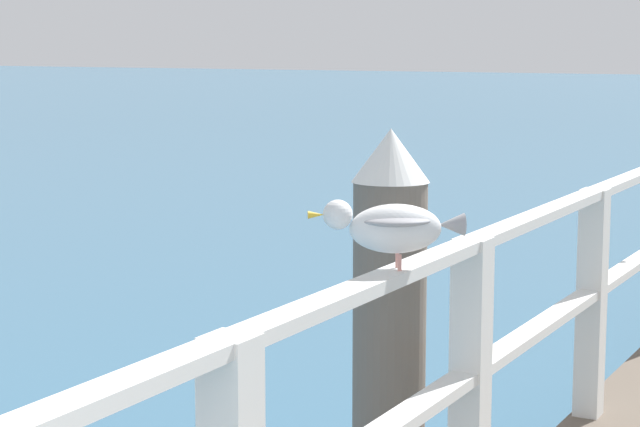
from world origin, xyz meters
TOP-DOWN VIEW (x-y plane):
  - dock_piling_near at (-1.43, 4.06)m, footprint 0.29×0.29m
  - seagull_foreground at (-1.06, 3.28)m, footprint 0.42×0.30m

SIDE VIEW (x-z plane):
  - dock_piling_near at x=-1.43m, z-range 0.01..1.94m
  - seagull_foreground at x=-1.06m, z-range 1.59..1.81m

